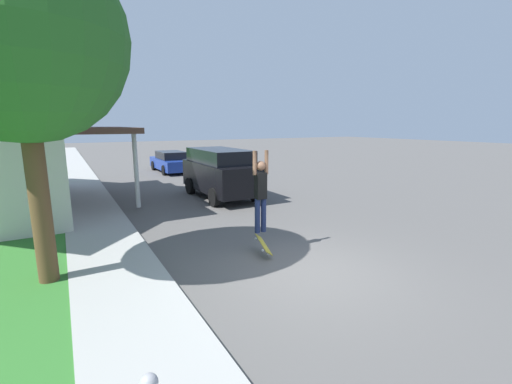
{
  "coord_description": "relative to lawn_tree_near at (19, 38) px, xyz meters",
  "views": [
    {
      "loc": [
        -4.38,
        -5.36,
        3.09
      ],
      "look_at": [
        0.43,
        3.1,
        1.16
      ],
      "focal_mm": 24.0,
      "sensor_mm": 36.0,
      "label": 1
    }
  ],
  "objects": [
    {
      "name": "sidewalk",
      "position": [
        1.22,
        3.9,
        -4.49
      ],
      "size": [
        1.8,
        80.0,
        0.1
      ],
      "color": "#9E9E99",
      "rests_on": "ground_plane"
    },
    {
      "name": "skateboard",
      "position": [
        4.46,
        -0.76,
        -4.29
      ],
      "size": [
        0.34,
        0.79,
        0.36
      ],
      "color": "#A89323",
      "rests_on": "ground_plane"
    },
    {
      "name": "ground_plane",
      "position": [
        4.82,
        -2.1,
        -4.54
      ],
      "size": [
        120.0,
        120.0,
        0.0
      ],
      "primitive_type": "plane",
      "color": "#54514F"
    },
    {
      "name": "suv_parked",
      "position": [
        6.25,
        5.82,
        -3.43
      ],
      "size": [
        2.02,
        4.51,
        2.07
      ],
      "color": "black",
      "rests_on": "ground_plane"
    },
    {
      "name": "skateboarder",
      "position": [
        4.46,
        -0.6,
        -3.0
      ],
      "size": [
        0.41,
        0.23,
        1.97
      ],
      "color": "#192347",
      "rests_on": "ground_plane"
    },
    {
      "name": "lawn_tree_near",
      "position": [
        0.0,
        0.0,
        0.0
      ],
      "size": [
        3.65,
        3.65,
        6.32
      ],
      "color": "brown",
      "rests_on": "lawn"
    },
    {
      "name": "car_down_street",
      "position": [
        6.69,
        14.88,
        -3.88
      ],
      "size": [
        1.84,
        4.6,
        1.35
      ],
      "color": "navy",
      "rests_on": "ground_plane"
    }
  ]
}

